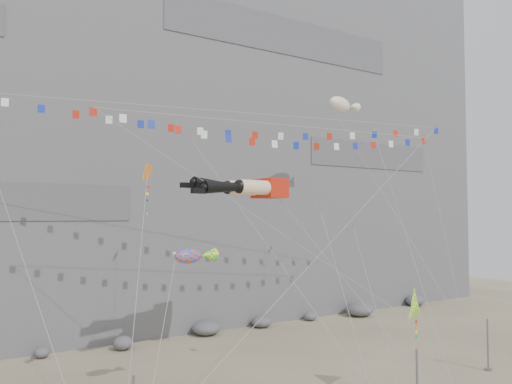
% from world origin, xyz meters
% --- Properties ---
extents(cliff, '(80.00, 28.00, 50.00)m').
position_xyz_m(cliff, '(0.00, 32.00, 25.00)').
color(cliff, slate).
rests_on(cliff, ground).
extents(talus_boulders, '(60.00, 3.00, 1.20)m').
position_xyz_m(talus_boulders, '(0.00, 17.00, 0.60)').
color(talus_boulders, '#5B5B60').
rests_on(talus_boulders, ground).
extents(anchor_pole_right, '(0.12, 0.12, 3.60)m').
position_xyz_m(anchor_pole_right, '(12.32, -2.90, 1.80)').
color(anchor_pole_right, slate).
rests_on(anchor_pole_right, ground).
extents(legs_kite, '(9.20, 15.97, 19.58)m').
position_xyz_m(legs_kite, '(-2.73, 5.30, 12.86)').
color(legs_kite, red).
rests_on(legs_kite, ground).
extents(flag_banner_upper, '(35.92, 15.83, 26.05)m').
position_xyz_m(flag_banner_upper, '(-1.63, 7.80, 18.72)').
color(flag_banner_upper, red).
rests_on(flag_banner_upper, ground).
extents(flag_banner_lower, '(27.11, 7.63, 22.50)m').
position_xyz_m(flag_banner_lower, '(0.64, 5.23, 17.56)').
color(flag_banner_lower, red).
rests_on(flag_banner_lower, ground).
extents(harlequin_kite, '(4.29, 7.30, 15.04)m').
position_xyz_m(harlequin_kite, '(-10.97, 2.16, 13.29)').
color(harlequin_kite, red).
rests_on(harlequin_kite, ground).
extents(fish_windsock, '(6.28, 5.93, 10.90)m').
position_xyz_m(fish_windsock, '(-8.63, 1.75, 8.58)').
color(fish_windsock, '#EE450C').
rests_on(fish_windsock, ground).
extents(delta_kite, '(2.31, 3.36, 6.96)m').
position_xyz_m(delta_kite, '(3.22, -4.38, 5.51)').
color(delta_kite, yellow).
rests_on(delta_kite, ground).
extents(blimp_windsock, '(4.46, 14.92, 25.18)m').
position_xyz_m(blimp_windsock, '(10.46, 10.40, 21.25)').
color(blimp_windsock, '#F8ECCC').
rests_on(blimp_windsock, ground).
extents(small_kite_a, '(5.04, 16.15, 22.96)m').
position_xyz_m(small_kite_a, '(-5.40, 7.98, 16.03)').
color(small_kite_a, orange).
rests_on(small_kite_a, ground).
extents(small_kite_b, '(5.78, 10.27, 14.88)m').
position_xyz_m(small_kite_b, '(6.74, 4.67, 9.80)').
color(small_kite_b, '#B621C5').
rests_on(small_kite_b, ground).
extents(small_kite_c, '(2.92, 8.21, 13.77)m').
position_xyz_m(small_kite_c, '(0.17, 0.62, 11.10)').
color(small_kite_c, green).
rests_on(small_kite_c, ground).
extents(small_kite_d, '(8.31, 14.54, 24.14)m').
position_xyz_m(small_kite_d, '(10.55, 5.94, 17.52)').
color(small_kite_d, '#FFFD15').
rests_on(small_kite_d, ground).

